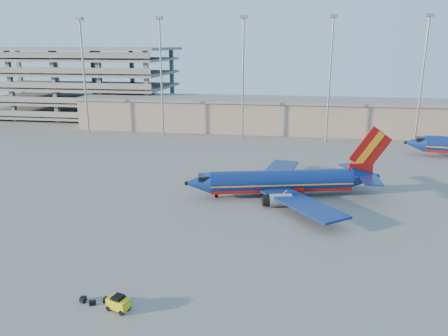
% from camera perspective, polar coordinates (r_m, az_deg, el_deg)
% --- Properties ---
extents(ground, '(220.00, 220.00, 0.00)m').
position_cam_1_polar(ground, '(62.74, 1.93, -4.94)').
color(ground, slate).
rests_on(ground, ground).
extents(terminal_building, '(122.00, 16.00, 8.50)m').
position_cam_1_polar(terminal_building, '(117.62, 10.47, 6.80)').
color(terminal_building, gray).
rests_on(terminal_building, ground).
extents(parking_garage, '(62.00, 32.00, 21.40)m').
position_cam_1_polar(parking_garage, '(149.68, -18.78, 10.98)').
color(parking_garage, slate).
rests_on(parking_garage, ground).
extents(light_mast_row, '(101.60, 1.60, 28.65)m').
position_cam_1_polar(light_mast_row, '(104.35, 8.13, 13.10)').
color(light_mast_row, gray).
rests_on(light_mast_row, ground).
extents(aircraft_main, '(30.73, 29.19, 10.59)m').
position_cam_1_polar(aircraft_main, '(66.70, 8.06, -1.76)').
color(aircraft_main, navy).
rests_on(aircraft_main, ground).
extents(baggage_tug, '(2.16, 1.68, 1.36)m').
position_cam_1_polar(baggage_tug, '(40.55, -13.65, -16.73)').
color(baggage_tug, yellow).
rests_on(baggage_tug, ground).
extents(luggage_pile, '(4.17, 1.41, 0.47)m').
position_cam_1_polar(luggage_pile, '(42.24, -15.81, -16.26)').
color(luggage_pile, black).
rests_on(luggage_pile, ground).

